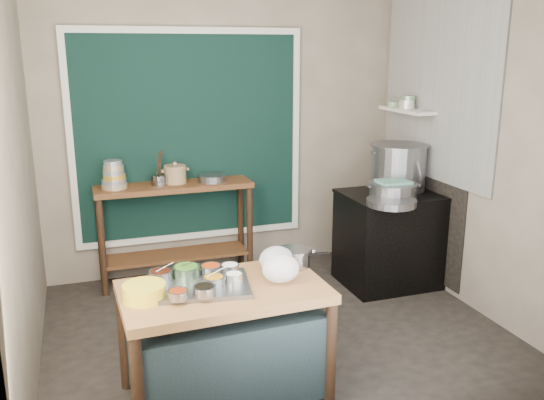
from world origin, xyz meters
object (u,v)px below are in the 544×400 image
object	(u,v)px
back_counter	(176,232)
condiment_tray	(198,286)
steamer	(393,191)
yellow_basin	(144,292)
saucepan	(294,258)
stock_pot	(398,167)
utensil_cup	(160,180)
ceramic_crock	(175,175)
prep_table	(225,343)
stove_block	(391,240)

from	to	relation	value
back_counter	condiment_tray	bearing A→B (deg)	-95.50
condiment_tray	steamer	world-z (taller)	steamer
yellow_basin	saucepan	xyz separation A→B (m)	(1.02, 0.22, 0.01)
back_counter	yellow_basin	distance (m)	2.15
back_counter	stock_pot	size ratio (longest dim) A/B	2.64
condiment_tray	yellow_basin	world-z (taller)	yellow_basin
yellow_basin	stock_pot	world-z (taller)	stock_pot
saucepan	utensil_cup	xyz separation A→B (m)	(-0.62, 1.83, 0.19)
ceramic_crock	steamer	size ratio (longest dim) A/B	0.49
prep_table	yellow_basin	bearing A→B (deg)	-178.80
yellow_basin	steamer	world-z (taller)	steamer
yellow_basin	utensil_cup	xyz separation A→B (m)	(0.39, 2.05, 0.20)
saucepan	ceramic_crock	xyz separation A→B (m)	(-0.47, 1.87, 0.21)
utensil_cup	steamer	distance (m)	2.12
prep_table	saucepan	world-z (taller)	saucepan
yellow_basin	saucepan	distance (m)	1.04
back_counter	saucepan	world-z (taller)	back_counter
stove_block	ceramic_crock	size ratio (longest dim) A/B	4.12
saucepan	steamer	xyz separation A→B (m)	(1.29, 0.93, 0.14)
back_counter	utensil_cup	size ratio (longest dim) A/B	9.04
condiment_tray	ceramic_crock	distance (m)	2.04
saucepan	steamer	size ratio (longest dim) A/B	0.51
saucepan	yellow_basin	bearing A→B (deg)	-163.88
utensil_cup	steamer	size ratio (longest dim) A/B	0.36
stove_block	yellow_basin	distance (m)	2.79
back_counter	saucepan	size ratio (longest dim) A/B	6.45
utensil_cup	saucepan	bearing A→B (deg)	-71.26
steamer	prep_table	bearing A→B (deg)	-148.38
condiment_tray	ceramic_crock	world-z (taller)	ceramic_crock
stove_block	condiment_tray	size ratio (longest dim) A/B	1.45
yellow_basin	saucepan	bearing A→B (deg)	12.12
stove_block	yellow_basin	xyz separation A→B (m)	(-2.42, -1.33, 0.37)
condiment_tray	stock_pot	bearing A→B (deg)	32.14
condiment_tray	steamer	size ratio (longest dim) A/B	1.40
yellow_basin	stock_pot	xyz separation A→B (m)	(2.53, 1.45, 0.30)
back_counter	stove_block	world-z (taller)	back_counter
condiment_tray	prep_table	bearing A→B (deg)	-16.86
back_counter	utensil_cup	world-z (taller)	utensil_cup
ceramic_crock	yellow_basin	bearing A→B (deg)	-104.61
stove_block	stock_pot	size ratio (longest dim) A/B	1.64
utensil_cup	stock_pot	xyz separation A→B (m)	(2.14, -0.60, 0.10)
prep_table	steamer	xyz separation A→B (m)	(1.83, 1.13, 0.58)
prep_table	condiment_tray	xyz separation A→B (m)	(-0.15, 0.04, 0.39)
steamer	saucepan	bearing A→B (deg)	-144.14
stove_block	stock_pot	bearing A→B (deg)	49.05
stove_block	utensil_cup	world-z (taller)	utensil_cup
stove_block	steamer	xyz separation A→B (m)	(-0.11, -0.17, 0.53)
stove_block	back_counter	bearing A→B (deg)	158.98
condiment_tray	ceramic_crock	size ratio (longest dim) A/B	2.84
utensil_cup	ceramic_crock	distance (m)	0.16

